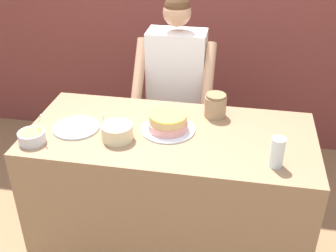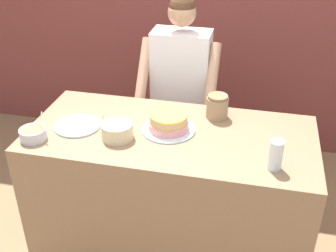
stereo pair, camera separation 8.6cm
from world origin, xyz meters
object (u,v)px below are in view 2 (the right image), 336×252
Objects in this scene: frosting_bowl_white at (117,130)px; cake at (169,123)px; ceramic_plate at (78,126)px; stoneware_jar at (217,107)px; frosting_bowl_yellow at (33,133)px; person_baker at (181,85)px; drinking_glass at (276,155)px.

cake is at bearing 29.31° from frosting_bowl_white.
stoneware_jar is at bearing 20.88° from ceramic_plate.
frosting_bowl_white is 0.28m from ceramic_plate.
cake is at bearing 20.27° from frosting_bowl_yellow.
frosting_bowl_yellow is 0.63× the size of ceramic_plate.
cake is 0.75m from frosting_bowl_yellow.
person_baker is at bearing 55.47° from frosting_bowl_yellow.
person_baker is at bearing 125.66° from drinking_glass.
frosting_bowl_yellow is (-0.64, -0.92, 0.06)m from person_baker.
frosting_bowl_white is 0.62m from stoneware_jar.
drinking_glass is at bearing 0.73° from frosting_bowl_yellow.
person_baker is 8.95× the size of frosting_bowl_white.
frosting_bowl_white is (-0.26, -0.14, 0.00)m from cake.
frosting_bowl_yellow is 1.16× the size of stoneware_jar.
person_baker is 5.03× the size of cake.
cake is at bearing -84.51° from person_baker.
cake is at bearing 157.60° from drinking_glass.
ceramic_plate is (-0.52, -0.08, -0.04)m from cake.
cake is 0.53m from ceramic_plate.
person_baker reaches higher than frosting_bowl_white.
ceramic_plate is at bearing -171.36° from cake.
cake is 0.29m from frosting_bowl_white.
cake is 1.95× the size of drinking_glass.
frosting_bowl_white is (-0.19, -0.81, 0.07)m from person_baker.
drinking_glass reaches higher than cake.
cake is 0.33m from stoneware_jar.
person_baker reaches higher than ceramic_plate.
drinking_glass is at bearing -53.30° from stoneware_jar.
cake is 1.78× the size of frosting_bowl_white.
frosting_bowl_yellow is 0.26m from ceramic_plate.
stoneware_jar reaches higher than cake.
person_baker is 1.12m from drinking_glass.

